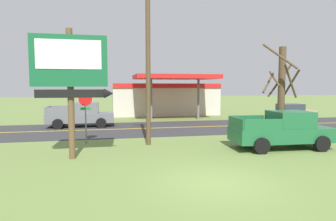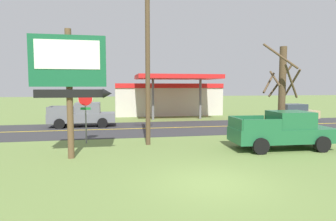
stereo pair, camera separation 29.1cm
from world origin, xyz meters
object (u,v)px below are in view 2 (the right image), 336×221
Objects in this scene: car_tan_near_lane at (294,113)px; gas_station at (167,98)px; bare_tree at (282,92)px; stop_sign at (86,108)px; utility_pole at (148,53)px; pickup_grey_on_road at (83,115)px; motel_sign at (70,72)px; pickup_green_parked_on_lawn at (283,131)px.

gas_station is at bearing 137.88° from car_tan_near_lane.
stop_sign is at bearing 172.01° from bare_tree.
utility_pole is 10.13m from pickup_grey_on_road.
utility_pole is 1.85× the size of pickup_grey_on_road.
utility_pole is 17.30m from car_tan_near_lane.
stop_sign is 19.49m from car_tan_near_lane.
motel_sign is 3.99m from stop_sign.
motel_sign is 11.71m from bare_tree.
pickup_grey_on_road is at bearing 117.76° from utility_pole.
bare_tree is 1.07× the size of pickup_green_parked_on_lawn.
utility_pole is (3.72, 2.55, 1.23)m from motel_sign.
gas_station reaches higher than pickup_green_parked_on_lawn.
stop_sign is at bearing 164.08° from utility_pole.
car_tan_near_lane is (18.94, 0.00, -0.13)m from pickup_grey_on_road.
stop_sign is at bearing -158.27° from car_tan_near_lane.
stop_sign is 11.36m from bare_tree.
pickup_green_parked_on_lawn is (-1.04, -1.83, -1.98)m from bare_tree.
gas_station is (7.74, 16.55, -0.08)m from stop_sign.
pickup_grey_on_road is (-11.05, 10.60, 0.00)m from pickup_green_parked_on_lawn.
motel_sign reaches higher than car_tan_near_lane.
gas_station is at bearing 68.22° from motel_sign.
car_tan_near_lane is (6.86, 8.78, -2.11)m from bare_tree.
bare_tree is at bearing 9.66° from motel_sign.
motel_sign is 1.11× the size of pickup_grey_on_road.
car_tan_near_lane is (18.07, 7.20, -1.20)m from stop_sign.
motel_sign is 1.37× the size of car_tan_near_lane.
motel_sign is at bearing -170.34° from bare_tree.
car_tan_near_lane is at bearing 53.31° from pickup_green_parked_on_lawn.
gas_station is (4.30, 17.53, -3.15)m from utility_pole.
pickup_grey_on_road is at bearing 96.90° from stop_sign.
motel_sign is 1.95× the size of stop_sign.
car_tan_near_lane is at bearing 21.73° from stop_sign.
pickup_green_parked_on_lawn is (10.46, 0.13, -2.90)m from motel_sign.
pickup_green_parked_on_lawn and pickup_grey_on_road have the same top height.
stop_sign is 0.70× the size of car_tan_near_lane.
bare_tree is 11.33m from car_tan_near_lane.
bare_tree reaches higher than stop_sign.
bare_tree is (7.78, -0.59, -2.15)m from utility_pole.
bare_tree is at bearing -7.99° from stop_sign.
pickup_grey_on_road is at bearing 93.11° from motel_sign.
stop_sign is at bearing 161.52° from pickup_green_parked_on_lawn.
motel_sign is 4.68m from utility_pole.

